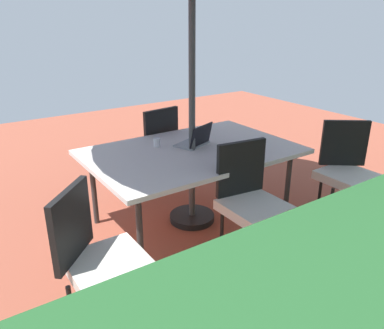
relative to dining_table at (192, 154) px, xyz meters
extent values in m
cube|color=#9E4C38|center=(0.00, 0.00, -0.71)|extent=(10.00, 10.00, 0.02)
cube|color=silver|center=(0.00, 0.00, 0.03)|extent=(1.91, 1.26, 0.04)
cylinder|color=#333333|center=(-0.81, -0.48, -0.35)|extent=(0.05, 0.05, 0.70)
cylinder|color=#333333|center=(0.81, -0.48, -0.35)|extent=(0.05, 0.05, 0.70)
cylinder|color=#333333|center=(-0.81, 0.48, -0.35)|extent=(0.05, 0.05, 0.70)
cylinder|color=#333333|center=(0.81, 0.48, -0.35)|extent=(0.05, 0.05, 0.70)
cylinder|color=#4C4C4C|center=(0.00, 0.00, 0.55)|extent=(0.06, 0.06, 2.50)
cylinder|color=black|center=(0.00, 0.00, -0.67)|extent=(0.44, 0.44, 0.06)
cube|color=silver|center=(1.22, 0.90, -0.21)|extent=(0.46, 0.46, 0.08)
cube|color=black|center=(1.37, 0.75, 0.06)|extent=(0.33, 0.34, 0.45)
cylinder|color=black|center=(1.22, 1.15, -0.47)|extent=(0.03, 0.03, 0.45)
cylinder|color=black|center=(0.97, 0.89, -0.47)|extent=(0.03, 0.03, 0.45)
cylinder|color=black|center=(1.48, 0.90, -0.47)|extent=(0.03, 0.03, 0.45)
cylinder|color=black|center=(1.22, 0.64, -0.47)|extent=(0.03, 0.03, 0.45)
cube|color=silver|center=(-1.18, 0.87, -0.21)|extent=(0.46, 0.46, 0.08)
cube|color=black|center=(-1.31, 0.70, 0.06)|extent=(0.37, 0.29, 0.45)
cylinder|color=black|center=(-0.93, 0.90, -0.47)|extent=(0.03, 0.03, 0.45)
cylinder|color=black|center=(-1.22, 1.12, -0.47)|extent=(0.03, 0.03, 0.45)
cylinder|color=black|center=(-1.14, 0.61, -0.47)|extent=(0.03, 0.03, 0.45)
cylinder|color=black|center=(-1.43, 0.83, -0.47)|extent=(0.03, 0.03, 0.45)
cube|color=silver|center=(-0.05, -0.91, -0.21)|extent=(0.46, 0.46, 0.08)
cube|color=black|center=(-0.08, -0.70, 0.06)|extent=(0.44, 0.10, 0.45)
cylinder|color=black|center=(-0.20, -1.11, -0.47)|extent=(0.03, 0.03, 0.45)
cylinder|color=black|center=(0.15, -1.07, -0.47)|extent=(0.03, 0.03, 0.45)
cylinder|color=black|center=(-0.25, -0.76, -0.47)|extent=(0.03, 0.03, 0.45)
cylinder|color=black|center=(0.11, -0.71, -0.47)|extent=(0.03, 0.03, 0.45)
cube|color=silver|center=(-0.03, 0.84, -0.21)|extent=(0.46, 0.46, 0.08)
cube|color=black|center=(-0.05, 0.63, 0.06)|extent=(0.44, 0.10, 0.45)
cylinder|color=black|center=(0.18, 0.99, -0.47)|extent=(0.03, 0.03, 0.45)
cylinder|color=black|center=(-0.18, 1.04, -0.47)|extent=(0.03, 0.03, 0.45)
cylinder|color=black|center=(0.13, 0.63, -0.47)|extent=(0.03, 0.03, 0.45)
cylinder|color=black|center=(-0.23, 0.68, -0.47)|extent=(0.03, 0.03, 0.45)
cube|color=gray|center=(-0.08, -0.12, 0.05)|extent=(0.38, 0.32, 0.02)
cube|color=black|center=(-0.12, -0.02, 0.16)|extent=(0.32, 0.16, 0.20)
cylinder|color=white|center=(0.22, -0.26, 0.09)|extent=(0.06, 0.06, 0.08)
camera|label=1|loc=(1.90, 2.80, 1.22)|focal=36.02mm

